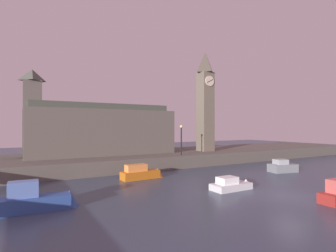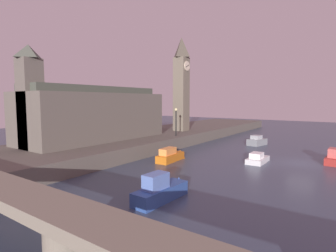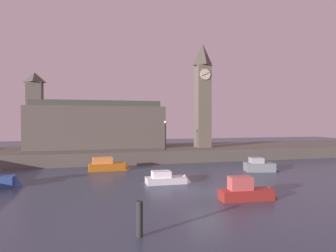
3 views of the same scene
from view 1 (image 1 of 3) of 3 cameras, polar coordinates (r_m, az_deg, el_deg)
name	(u,v)px [view 1 (image 1 of 3)]	position (r m, az deg, el deg)	size (l,w,h in m)	color
ground_plane	(289,197)	(21.22, 24.63, -13.64)	(120.00, 120.00, 0.00)	#384256
far_embankment	(159,157)	(36.42, -2.01, -6.77)	(70.00, 12.00, 1.50)	#5B544C
clock_tower	(205,100)	(38.28, 8.03, 5.64)	(2.06, 2.12, 14.12)	#6B6051
parliament_hall	(99,130)	(34.47, -14.69, -0.74)	(17.65, 6.57, 9.87)	#5B544C
streetlamp	(181,136)	(32.28, 2.87, -2.20)	(0.36, 0.36, 3.65)	black
boat_patrol_orange	(143,173)	(25.79, -5.36, -10.04)	(4.33, 1.54, 1.45)	orange
boat_cruiser_grey	(284,167)	(32.10, 23.74, -8.05)	(3.87, 2.17, 1.40)	gray
boat_ferry_white	(235,185)	(22.20, 14.22, -12.10)	(3.93, 1.53, 1.17)	silver
boat_tour_blue	(38,200)	(18.00, -26.08, -14.11)	(4.74, 1.45, 1.84)	#2D4C93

